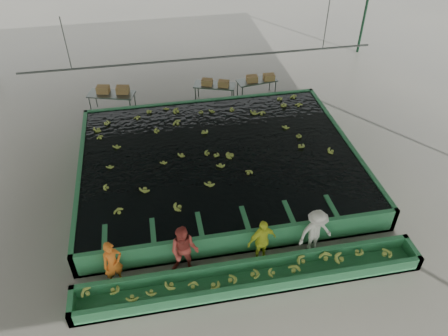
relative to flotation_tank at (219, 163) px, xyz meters
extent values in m
plane|color=gray|center=(0.00, -1.50, -0.45)|extent=(80.00, 80.00, 0.00)
cube|color=#95989A|center=(0.00, -1.50, 4.55)|extent=(20.00, 22.00, 0.04)
cube|color=black|center=(0.00, 0.00, 0.40)|extent=(9.70, 7.70, 0.00)
cylinder|color=#59605B|center=(0.00, 3.50, 2.55)|extent=(0.08, 0.08, 14.00)
cylinder|color=#59605B|center=(-5.00, 3.50, 3.55)|extent=(0.04, 0.04, 2.00)
cylinder|color=#59605B|center=(5.00, 3.50, 3.55)|extent=(0.04, 0.04, 2.00)
imported|color=orange|center=(-3.77, -4.30, 0.33)|extent=(0.67, 0.57, 1.55)
imported|color=#AF3E34|center=(-1.77, -4.30, 0.42)|extent=(1.00, 0.87, 1.73)
imported|color=yellow|center=(0.49, -4.30, 0.34)|extent=(1.00, 0.61, 1.58)
imported|color=beige|center=(2.13, -4.30, 0.38)|extent=(1.15, 0.78, 1.65)
camera|label=1|loc=(-2.20, -12.50, 9.96)|focal=35.00mm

